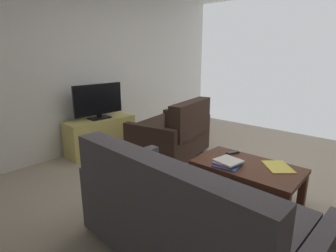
% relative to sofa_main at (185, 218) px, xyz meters
% --- Properties ---
extents(ground_plane, '(5.16, 5.71, 0.01)m').
position_rel_sofa_main_xyz_m(ground_plane, '(0.20, -1.25, -0.39)').
color(ground_plane, tan).
extents(wall_right, '(0.12, 5.71, 2.58)m').
position_rel_sofa_main_xyz_m(wall_right, '(2.78, -1.25, 0.91)').
color(wall_right, white).
rests_on(wall_right, ground).
extents(sofa_main, '(1.80, 0.94, 0.91)m').
position_rel_sofa_main_xyz_m(sofa_main, '(0.00, 0.00, 0.00)').
color(sofa_main, black).
rests_on(sofa_main, ground).
extents(loveseat_near, '(1.01, 1.26, 0.88)m').
position_rel_sofa_main_xyz_m(loveseat_near, '(1.45, -1.57, -0.01)').
color(loveseat_near, black).
rests_on(loveseat_near, ground).
extents(coffee_table, '(1.05, 0.61, 0.42)m').
position_rel_sofa_main_xyz_m(coffee_table, '(0.06, -1.11, -0.03)').
color(coffee_table, '#4C2819').
rests_on(coffee_table, ground).
extents(tv_stand, '(0.46, 1.09, 0.55)m').
position_rel_sofa_main_xyz_m(tv_stand, '(2.45, -0.99, -0.11)').
color(tv_stand, '#D8C666').
rests_on(tv_stand, ground).
extents(flat_tv, '(0.22, 0.81, 0.53)m').
position_rel_sofa_main_xyz_m(flat_tv, '(2.45, -0.99, 0.44)').
color(flat_tv, black).
rests_on(flat_tv, tv_stand).
extents(book_stack, '(0.28, 0.32, 0.06)m').
position_rel_sofa_main_xyz_m(book_stack, '(0.21, -0.98, 0.06)').
color(book_stack, '#385693').
rests_on(book_stack, coffee_table).
extents(tv_remote, '(0.11, 0.16, 0.02)m').
position_rel_sofa_main_xyz_m(tv_remote, '(0.33, -1.29, 0.04)').
color(tv_remote, black).
rests_on(tv_remote, coffee_table).
extents(loose_magazine, '(0.38, 0.39, 0.01)m').
position_rel_sofa_main_xyz_m(loose_magazine, '(-0.20, -1.26, 0.04)').
color(loose_magazine, '#E0CC4C').
rests_on(loose_magazine, coffee_table).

